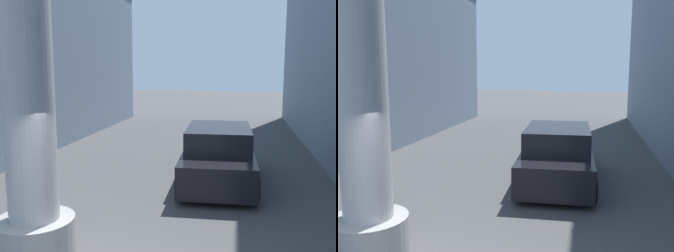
{
  "view_description": "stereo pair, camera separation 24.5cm",
  "coord_description": "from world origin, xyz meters",
  "views": [
    {
      "loc": [
        1.8,
        -3.98,
        3.16
      ],
      "look_at": [
        0.0,
        5.2,
        1.74
      ],
      "focal_mm": 40.0,
      "sensor_mm": 36.0,
      "label": 1
    },
    {
      "loc": [
        2.04,
        -3.93,
        3.16
      ],
      "look_at": [
        0.0,
        5.2,
        1.74
      ],
      "focal_mm": 40.0,
      "sensor_mm": 36.0,
      "label": 2
    }
  ],
  "objects": [
    {
      "name": "ground_plane",
      "position": [
        0.0,
        10.0,
        0.0
      ],
      "size": [
        83.72,
        83.72,
        0.0
      ],
      "primitive_type": "plane",
      "color": "#424244"
    },
    {
      "name": "traffic_light_mast",
      "position": [
        -4.41,
        5.68,
        4.41
      ],
      "size": [
        4.96,
        0.32,
        6.31
      ],
      "color": "#333333",
      "rests_on": "ground"
    },
    {
      "name": "car_lead",
      "position": [
        1.21,
        6.5,
        0.74
      ],
      "size": [
        2.18,
        4.81,
        1.56
      ],
      "color": "black",
      "rests_on": "ground"
    },
    {
      "name": "palm_tree_mid_left",
      "position": [
        -6.02,
        9.34,
        4.72
      ],
      "size": [
        2.74,
        2.55,
        7.12
      ],
      "color": "brown",
      "rests_on": "ground"
    }
  ]
}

